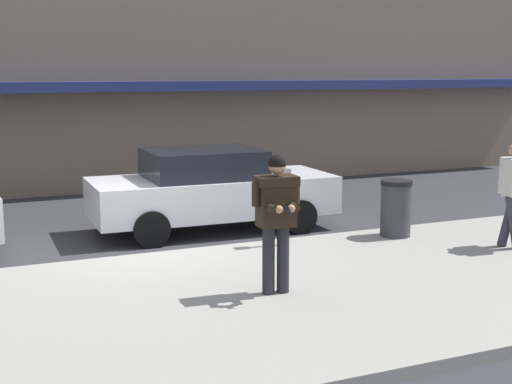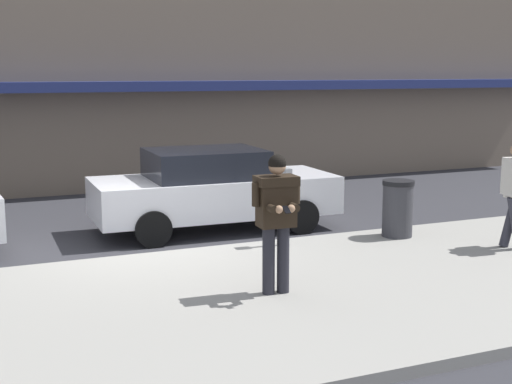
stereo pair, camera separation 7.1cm
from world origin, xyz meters
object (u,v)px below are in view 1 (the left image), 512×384
at_px(parked_sedan_mid, 211,189).
at_px(parking_meter, 285,195).
at_px(trash_bin, 396,208).
at_px(man_texting_on_phone, 276,209).

relative_size(parked_sedan_mid, parking_meter, 3.59).
distance_m(parking_meter, trash_bin, 2.07).
distance_m(parked_sedan_mid, trash_bin, 3.44).
bearing_deg(man_texting_on_phone, parking_meter, 61.33).
xyz_separation_m(parking_meter, trash_bin, (2.03, -0.21, -0.34)).
xyz_separation_m(parked_sedan_mid, parking_meter, (0.53, -2.07, 0.18)).
xyz_separation_m(man_texting_on_phone, trash_bin, (3.28, 2.08, -0.62)).
distance_m(parked_sedan_mid, parking_meter, 2.15).
bearing_deg(parked_sedan_mid, parking_meter, -75.57).
bearing_deg(parked_sedan_mid, trash_bin, -41.69).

